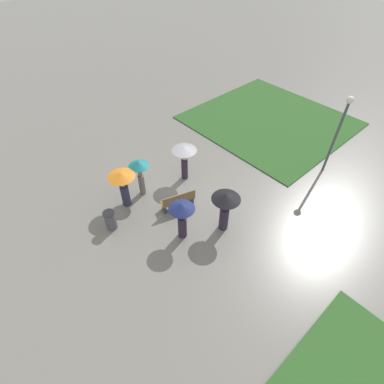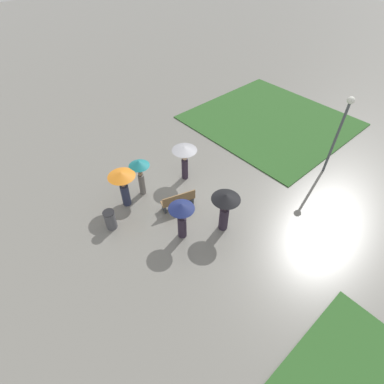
% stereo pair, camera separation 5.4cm
% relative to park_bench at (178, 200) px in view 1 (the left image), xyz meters
% --- Properties ---
extents(ground_plane, '(90.00, 90.00, 0.00)m').
position_rel_park_bench_xyz_m(ground_plane, '(-1.08, -0.70, -0.46)').
color(ground_plane, slate).
extents(lawn_patch_near, '(8.50, 8.75, 0.06)m').
position_rel_park_bench_xyz_m(lawn_patch_near, '(-9.01, -1.85, -0.43)').
color(lawn_patch_near, '#2D5B26').
rests_on(lawn_patch_near, ground_plane).
extents(park_bench, '(1.58, 0.86, 0.90)m').
position_rel_park_bench_xyz_m(park_bench, '(0.00, 0.00, 0.00)').
color(park_bench, brown).
rests_on(park_bench, ground_plane).
extents(lamp_post, '(0.32, 0.32, 4.02)m').
position_rel_park_bench_xyz_m(lamp_post, '(-7.17, 2.94, 2.16)').
color(lamp_post, '#474C51').
rests_on(lamp_post, ground_plane).
extents(trash_bin, '(0.49, 0.49, 0.90)m').
position_rel_park_bench_xyz_m(trash_bin, '(2.82, -1.00, -0.01)').
color(trash_bin, '#4C4C51').
rests_on(trash_bin, ground_plane).
extents(crowd_person_navy, '(1.01, 1.01, 1.86)m').
position_rel_park_bench_xyz_m(crowd_person_navy, '(0.88, 1.31, 0.85)').
color(crowd_person_navy, '#2D2333').
rests_on(crowd_person_navy, ground_plane).
extents(crowd_person_teal, '(0.92, 0.92, 1.90)m').
position_rel_park_bench_xyz_m(crowd_person_teal, '(0.64, -1.83, 0.96)').
color(crowd_person_teal, slate).
rests_on(crowd_person_teal, ground_plane).
extents(crowd_person_orange, '(1.17, 1.17, 1.86)m').
position_rel_park_bench_xyz_m(crowd_person_orange, '(1.60, -1.73, 0.88)').
color(crowd_person_orange, '#282D47').
rests_on(crowd_person_orange, ground_plane).
extents(crowd_person_grey, '(1.18, 1.18, 1.87)m').
position_rel_park_bench_xyz_m(crowd_person_grey, '(-1.53, -1.34, 0.96)').
color(crowd_person_grey, '#2D2333').
rests_on(crowd_person_grey, ground_plane).
extents(crowd_person_black, '(1.15, 1.15, 1.94)m').
position_rel_park_bench_xyz_m(crowd_person_black, '(-0.65, 2.13, 0.91)').
color(crowd_person_black, '#2D2333').
rests_on(crowd_person_black, ground_plane).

